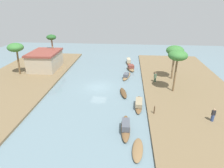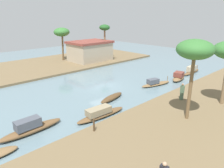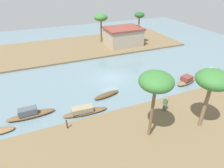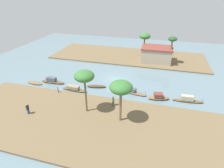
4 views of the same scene
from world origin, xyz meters
name	(u,v)px [view 4 (image 4 of 4)]	position (x,y,z in m)	size (l,w,h in m)	color
river_water	(114,79)	(0.00, 0.00, 0.00)	(71.26, 71.26, 0.00)	slate
riverbank_left	(87,123)	(0.00, -15.02, 0.15)	(41.22, 14.56, 0.30)	brown
riverbank_right	(128,56)	(0.00, 15.02, 0.15)	(41.22, 14.56, 0.30)	brown
sampan_open_hull	(96,86)	(-2.38, -4.41, 0.24)	(3.76, 1.56, 0.48)	brown
sampan_upstream_small	(134,92)	(4.96, -4.78, 0.32)	(4.68, 1.97, 0.96)	brown
sampan_with_red_awning	(52,81)	(-11.52, -4.97, 0.43)	(5.06, 1.13, 1.19)	brown
sampan_downstream_large	(35,83)	(-14.79, -6.23, 0.18)	(3.54, 1.36, 0.36)	brown
sampan_foreground	(188,100)	(14.12, -5.09, 0.43)	(5.13, 1.30, 1.15)	brown
sampan_near_left_bank	(159,97)	(9.39, -5.59, 0.44)	(3.80, 2.01, 1.15)	brown
sampan_midstream	(74,89)	(-5.93, -6.69, 0.38)	(5.10, 1.31, 0.97)	brown
person_on_near_bank	(28,109)	(-9.21, -15.35, 1.02)	(0.40, 0.43, 1.68)	#33477A
person_by_mooring	(113,101)	(2.46, -9.87, 1.06)	(0.52, 0.52, 1.75)	#4C664C
mooring_post	(58,90)	(-8.14, -8.55, 0.82)	(0.14, 0.14, 1.04)	#4C3823
palm_tree_left_near	(84,77)	(-1.06, -12.35, 6.07)	(2.87, 2.87, 6.66)	brown
palm_tree_left_far	(121,88)	(4.39, -13.16, 5.50)	(3.08, 3.08, 6.16)	#7F6647
palm_tree_right_tall	(145,37)	(4.16, 16.17, 5.52)	(2.95, 2.95, 6.14)	brown
palm_tree_right_short	(172,40)	(11.07, 11.83, 6.01)	(2.08, 2.08, 6.63)	#7F6647
riverside_building	(157,54)	(7.79, 12.40, 2.17)	(7.70, 5.77, 3.70)	tan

